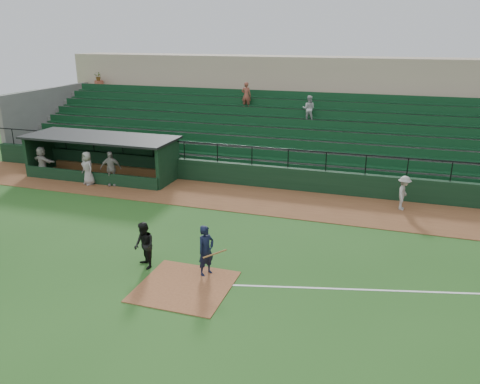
% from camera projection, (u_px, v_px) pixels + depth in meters
% --- Properties ---
extents(ground, '(90.00, 90.00, 0.00)m').
position_uv_depth(ground, '(196.00, 273.00, 16.61)').
color(ground, '#214E19').
rests_on(ground, ground).
extents(warning_track, '(40.00, 4.00, 0.03)m').
position_uv_depth(warning_track, '(258.00, 200.00, 23.81)').
color(warning_track, brown).
rests_on(warning_track, ground).
extents(home_plate_dirt, '(3.00, 3.00, 0.03)m').
position_uv_depth(home_plate_dirt, '(185.00, 286.00, 15.70)').
color(home_plate_dirt, brown).
rests_on(home_plate_dirt, ground).
extents(foul_line, '(17.49, 4.44, 0.01)m').
position_uv_depth(foul_line, '(438.00, 292.00, 15.36)').
color(foul_line, white).
rests_on(foul_line, ground).
extents(stadium_structure, '(38.00, 13.08, 6.40)m').
position_uv_depth(stadium_structure, '(294.00, 125.00, 30.70)').
color(stadium_structure, black).
rests_on(stadium_structure, ground).
extents(dugout, '(8.90, 3.20, 2.42)m').
position_uv_depth(dugout, '(106.00, 153.00, 27.64)').
color(dugout, black).
rests_on(dugout, ground).
extents(batter_at_plate, '(1.14, 0.79, 1.83)m').
position_uv_depth(batter_at_plate, '(206.00, 251.00, 16.21)').
color(batter_at_plate, black).
rests_on(batter_at_plate, ground).
extents(umpire, '(1.05, 1.03, 1.71)m').
position_uv_depth(umpire, '(144.00, 246.00, 16.74)').
color(umpire, black).
rests_on(umpire, ground).
extents(runner, '(0.78, 1.15, 1.65)m').
position_uv_depth(runner, '(404.00, 193.00, 22.23)').
color(runner, '#A29E98').
rests_on(runner, warning_track).
extents(dugout_player_a, '(1.23, 0.85, 1.93)m').
position_uv_depth(dugout_player_a, '(111.00, 168.00, 25.72)').
color(dugout_player_a, gray).
rests_on(dugout_player_a, warning_track).
extents(dugout_player_b, '(1.07, 0.94, 1.85)m').
position_uv_depth(dugout_player_b, '(88.00, 168.00, 25.94)').
color(dugout_player_b, '#A09B96').
rests_on(dugout_player_b, warning_track).
extents(dugout_player_c, '(1.76, 0.93, 1.81)m').
position_uv_depth(dugout_player_c, '(42.00, 162.00, 27.26)').
color(dugout_player_c, '#A4A09A').
rests_on(dugout_player_c, warning_track).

